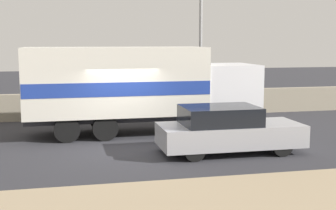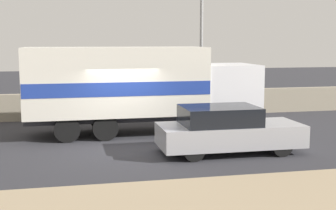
{
  "view_description": "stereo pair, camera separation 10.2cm",
  "coord_description": "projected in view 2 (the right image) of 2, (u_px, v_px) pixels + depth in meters",
  "views": [
    {
      "loc": [
        -1.98,
        -14.74,
        3.47
      ],
      "look_at": [
        1.44,
        0.5,
        1.3
      ],
      "focal_mm": 50.0,
      "sensor_mm": 36.0,
      "label": 1
    },
    {
      "loc": [
        -1.88,
        -14.76,
        3.47
      ],
      "look_at": [
        1.44,
        0.5,
        1.3
      ],
      "focal_mm": 50.0,
      "sensor_mm": 36.0,
      "label": 2
    }
  ],
  "objects": [
    {
      "name": "stone_wall_backdrop",
      "position": [
        110.0,
        105.0,
        20.98
      ],
      "size": [
        60.0,
        0.35,
        1.16
      ],
      "color": "gray",
      "rests_on": "ground_plane"
    },
    {
      "name": "ground_plane",
      "position": [
        128.0,
        148.0,
        15.16
      ],
      "size": [
        80.0,
        80.0,
        0.0
      ],
      "primitive_type": "plane",
      "color": "#2D2D33"
    },
    {
      "name": "street_lamp",
      "position": [
        202.0,
        22.0,
        20.41
      ],
      "size": [
        0.56,
        0.28,
        7.36
      ],
      "color": "gray",
      "rests_on": "ground_plane"
    },
    {
      "name": "box_truck",
      "position": [
        136.0,
        86.0,
        17.29
      ],
      "size": [
        8.58,
        2.49,
        3.22
      ],
      "color": "silver",
      "rests_on": "ground_plane"
    },
    {
      "name": "car_hatchback",
      "position": [
        227.0,
        130.0,
        14.4
      ],
      "size": [
        4.41,
        1.81,
        1.46
      ],
      "color": "#9E9EA3",
      "rests_on": "ground_plane"
    }
  ]
}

